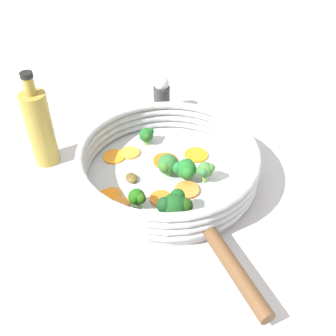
{
  "coord_description": "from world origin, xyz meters",
  "views": [
    {
      "loc": [
        -0.31,
        0.45,
        0.5
      ],
      "look_at": [
        0.0,
        0.0,
        0.03
      ],
      "focal_mm": 42.0,
      "sensor_mm": 36.0,
      "label": 1
    }
  ],
  "objects": [
    {
      "name": "broccoli_floret_3",
      "position": [
        0.09,
        -0.05,
        0.04
      ],
      "size": [
        0.03,
        0.03,
        0.03
      ],
      "color": "#70A54C",
      "rests_on": "skillet"
    },
    {
      "name": "skillet_handle",
      "position": [
        -0.2,
        0.13,
        0.03
      ],
      "size": [
        0.15,
        0.11,
        0.02
      ],
      "primitive_type": "cylinder",
      "rotation": [
        1.57,
        0.0,
        4.15
      ],
      "color": "brown",
      "rests_on": "skillet"
    },
    {
      "name": "broccoli_floret_4",
      "position": [
        -0.03,
        -0.01,
        0.04
      ],
      "size": [
        0.04,
        0.04,
        0.04
      ],
      "color": "#6BA660",
      "rests_on": "skillet"
    },
    {
      "name": "carrot_slice_6",
      "position": [
        0.05,
        0.11,
        0.02
      ],
      "size": [
        0.06,
        0.06,
        0.0
      ],
      "primitive_type": "cylinder",
      "rotation": [
        0.0,
        0.0,
        2.07
      ],
      "color": "orange",
      "rests_on": "skillet"
    },
    {
      "name": "carrot_slice_5",
      "position": [
        -0.05,
        0.02,
        0.02
      ],
      "size": [
        0.06,
        0.06,
        0.01
      ],
      "primitive_type": "cylinder",
      "rotation": [
        0.0,
        0.0,
        5.65
      ],
      "color": "orange",
      "rests_on": "skillet"
    },
    {
      "name": "skillet_rim_wall",
      "position": [
        0.0,
        0.0,
        0.05
      ],
      "size": [
        0.33,
        0.33,
        0.06
      ],
      "color": "#B6B9BE",
      "rests_on": "skillet"
    },
    {
      "name": "skillet_rivet_left",
      "position": [
        -0.11,
        0.11,
        0.02
      ],
      "size": [
        0.01,
        0.01,
        0.01
      ],
      "primitive_type": "sphere",
      "color": "#B6B1B3",
      "rests_on": "skillet"
    },
    {
      "name": "carrot_slice_1",
      "position": [
        0.02,
        -0.03,
        0.02
      ],
      "size": [
        0.06,
        0.06,
        0.0
      ],
      "primitive_type": "cylinder",
      "rotation": [
        0.0,
        0.0,
        3.8
      ],
      "color": "orange",
      "rests_on": "skillet"
    },
    {
      "name": "carrot_slice_3",
      "position": [
        0.02,
        0.11,
        0.02
      ],
      "size": [
        0.04,
        0.04,
        0.01
      ],
      "primitive_type": "cylinder",
      "rotation": [
        0.0,
        0.0,
        3.89
      ],
      "color": "orange",
      "rests_on": "skillet"
    },
    {
      "name": "broccoli_floret_1",
      "position": [
        -0.07,
        -0.02,
        0.04
      ],
      "size": [
        0.03,
        0.03,
        0.04
      ],
      "color": "#7D9F4E",
      "rests_on": "skillet"
    },
    {
      "name": "broccoli_floret_0",
      "position": [
        -0.01,
        0.1,
        0.04
      ],
      "size": [
        0.03,
        0.03,
        0.04
      ],
      "color": "#81B36D",
      "rests_on": "skillet"
    },
    {
      "name": "mushroom_piece_0",
      "position": [
        0.05,
        0.05,
        0.02
      ],
      "size": [
        0.03,
        0.03,
        0.01
      ],
      "primitive_type": "ellipsoid",
      "rotation": [
        0.0,
        0.0,
        2.69
      ],
      "color": "brown",
      "rests_on": "skillet"
    },
    {
      "name": "oil_bottle",
      "position": [
        0.23,
        0.08,
        0.08
      ],
      "size": [
        0.05,
        0.05,
        0.19
      ],
      "color": "olive",
      "rests_on": "ground_plane"
    },
    {
      "name": "carrot_slice_8",
      "position": [
        -0.03,
        0.06,
        0.02
      ],
      "size": [
        0.05,
        0.05,
        0.01
      ],
      "primitive_type": "cylinder",
      "rotation": [
        0.0,
        0.0,
        4.04
      ],
      "color": "orange",
      "rests_on": "skillet"
    },
    {
      "name": "mushroom_piece_1",
      "position": [
        -0.05,
        0.08,
        0.02
      ],
      "size": [
        0.03,
        0.03,
        0.01
      ],
      "primitive_type": "ellipsoid",
      "rotation": [
        0.0,
        0.0,
        2.65
      ],
      "color": "brown",
      "rests_on": "skillet"
    },
    {
      "name": "salt_shaker",
      "position": [
        0.15,
        -0.19,
        0.04
      ],
      "size": [
        0.04,
        0.04,
        0.09
      ],
      "color": "#333338",
      "rests_on": "ground_plane"
    },
    {
      "name": "carrot_slice_7",
      "position": [
        -0.01,
        -0.08,
        0.02
      ],
      "size": [
        0.06,
        0.06,
        0.0
      ],
      "primitive_type": "cylinder",
      "rotation": [
        0.0,
        0.0,
        5.15
      ],
      "color": "orange",
      "rests_on": "skillet"
    },
    {
      "name": "carrot_slice_4",
      "position": [
        0.1,
        -0.01,
        0.02
      ],
      "size": [
        0.04,
        0.04,
        0.0
      ],
      "primitive_type": "cylinder",
      "rotation": [
        0.0,
        0.0,
        3.02
      ],
      "color": "orange",
      "rests_on": "skillet"
    },
    {
      "name": "skillet",
      "position": [
        0.0,
        0.0,
        0.01
      ],
      "size": [
        0.31,
        0.31,
        0.02
      ],
      "primitive_type": "cylinder",
      "color": "#B2B5B7",
      "rests_on": "ground_plane"
    },
    {
      "name": "skillet_rivet_right",
      "position": [
        -0.14,
        0.05,
        0.02
      ],
      "size": [
        0.01,
        0.01,
        0.01
      ],
      "primitive_type": "sphere",
      "color": "#AEB1B6",
      "rests_on": "skillet"
    },
    {
      "name": "ground_plane",
      "position": [
        0.0,
        0.0,
        0.0
      ],
      "size": [
        4.0,
        4.0,
        0.0
      ],
      "primitive_type": "plane",
      "color": "#BAB8BC"
    },
    {
      "name": "broccoli_floret_2",
      "position": [
        -0.07,
        0.08,
        0.05
      ],
      "size": [
        0.05,
        0.05,
        0.05
      ],
      "color": "#7FAF5F",
      "rests_on": "skillet"
    },
    {
      "name": "carrot_slice_2",
      "position": [
        0.05,
        0.1,
        0.02
      ],
      "size": [
        0.04,
        0.04,
        0.0
      ],
      "primitive_type": "cylinder",
      "rotation": [
        0.0,
        0.0,
        0.37
      ],
      "color": "orange",
      "rests_on": "skillet"
    },
    {
      "name": "carrot_slice_0",
      "position": [
        0.11,
        0.02,
        0.02
      ],
      "size": [
        0.06,
        0.06,
        0.0
      ],
      "primitive_type": "cylinder",
      "rotation": [
        0.0,
        0.0,
        4.25
      ],
      "color": "orange",
      "rests_on": "skillet"
    },
    {
      "name": "broccoli_floret_5",
      "position": [
        -0.0,
        0.0,
        0.04
      ],
      "size": [
        0.04,
        0.04,
        0.04
      ],
      "color": "#83B36E",
      "rests_on": "skillet"
    }
  ]
}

